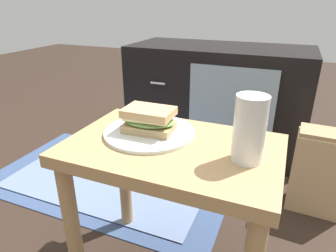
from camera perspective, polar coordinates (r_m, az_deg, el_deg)
side_table at (r=0.82m, az=0.78°, el=-9.18°), size 0.56×0.36×0.46m
tv_cabinet at (r=1.71m, az=9.44°, el=5.33°), size 0.96×0.46×0.58m
area_rug at (r=1.49m, az=-10.81°, el=-9.79°), size 1.14×0.66×0.01m
plate at (r=0.83m, az=-3.60°, el=-1.17°), size 0.26×0.26×0.01m
sandwich_front at (r=0.82m, az=-3.67°, el=1.23°), size 0.15×0.11×0.07m
beer_glass at (r=0.69m, az=15.40°, el=-0.94°), size 0.07×0.07×0.16m
paper_bag at (r=1.34m, az=27.07°, el=-7.91°), size 0.21×0.13×0.35m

